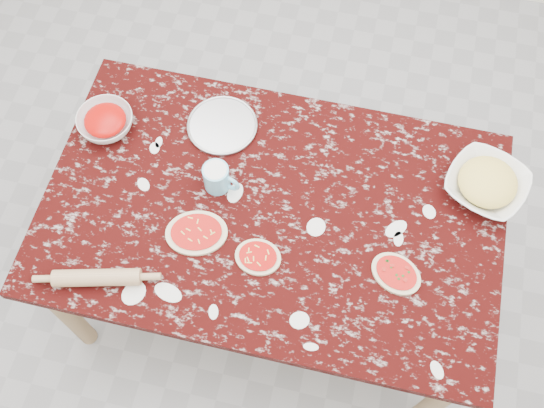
{
  "coord_description": "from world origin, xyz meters",
  "views": [
    {
      "loc": [
        0.22,
        -0.95,
        2.73
      ],
      "look_at": [
        0.0,
        0.0,
        0.8
      ],
      "focal_mm": 41.97,
      "sensor_mm": 36.0,
      "label": 1
    }
  ],
  "objects": [
    {
      "name": "pizza_mid",
      "position": [
        -0.01,
        -0.18,
        0.76
      ],
      "size": [
        0.16,
        0.13,
        0.02
      ],
      "color": "beige",
      "rests_on": "worktable"
    },
    {
      "name": "pizza_right",
      "position": [
        0.45,
        -0.14,
        0.76
      ],
      "size": [
        0.21,
        0.19,
        0.02
      ],
      "color": "beige",
      "rests_on": "worktable"
    },
    {
      "name": "pizza_left",
      "position": [
        -0.23,
        -0.14,
        0.76
      ],
      "size": [
        0.25,
        0.22,
        0.02
      ],
      "color": "beige",
      "rests_on": "worktable"
    },
    {
      "name": "worktable",
      "position": [
        0.0,
        0.0,
        0.67
      ],
      "size": [
        1.6,
        1.0,
        0.75
      ],
      "color": "black",
      "rests_on": "ground"
    },
    {
      "name": "rolling_pin",
      "position": [
        -0.5,
        -0.38,
        0.78
      ],
      "size": [
        0.29,
        0.13,
        0.06
      ],
      "primitive_type": "cylinder",
      "rotation": [
        0.0,
        1.57,
        0.25
      ],
      "color": "tan",
      "rests_on": "worktable"
    },
    {
      "name": "sauce_bowl",
      "position": [
        -0.67,
        0.2,
        0.78
      ],
      "size": [
        0.27,
        0.27,
        0.06
      ],
      "primitive_type": "imported",
      "rotation": [
        0.0,
        0.0,
        -0.37
      ],
      "color": "white",
      "rests_on": "worktable"
    },
    {
      "name": "cheese_bowl",
      "position": [
        0.71,
        0.25,
        0.78
      ],
      "size": [
        0.36,
        0.36,
        0.07
      ],
      "primitive_type": "imported",
      "rotation": [
        0.0,
        0.0,
        -0.38
      ],
      "color": "white",
      "rests_on": "worktable"
    },
    {
      "name": "flour_mug",
      "position": [
        -0.21,
        0.05,
        0.81
      ],
      "size": [
        0.14,
        0.09,
        0.11
      ],
      "color": "#6EC5E8",
      "rests_on": "worktable"
    },
    {
      "name": "pizza_tray",
      "position": [
        -0.26,
        0.3,
        0.76
      ],
      "size": [
        0.32,
        0.32,
        0.01
      ],
      "primitive_type": "cylinder",
      "rotation": [
        0.0,
        0.0,
        -0.29
      ],
      "color": "#B2B2B7",
      "rests_on": "worktable"
    },
    {
      "name": "ground",
      "position": [
        0.0,
        0.0,
        0.0
      ],
      "size": [
        4.0,
        4.0,
        0.0
      ],
      "primitive_type": "plane",
      "color": "gray"
    }
  ]
}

